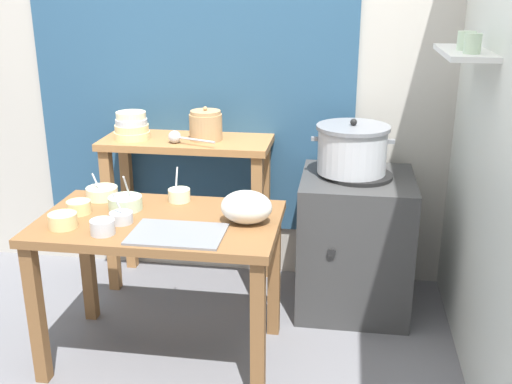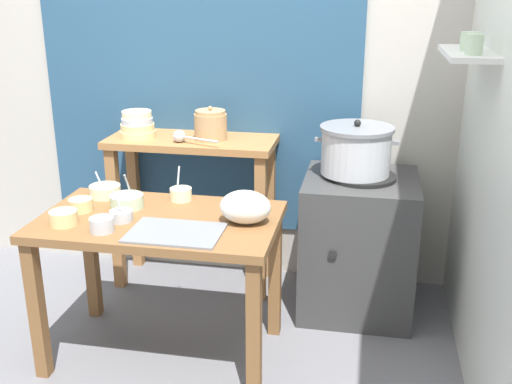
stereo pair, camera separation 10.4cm
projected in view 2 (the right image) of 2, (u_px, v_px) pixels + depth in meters
The scene contains 19 objects.
ground_plane at pixel (177, 360), 2.96m from camera, with size 9.00×9.00×0.00m, color slate.
wall_back at pixel (239, 62), 3.54m from camera, with size 4.40×0.12×2.60m.
wall_right at pixel (508, 97), 2.48m from camera, with size 0.30×3.20×2.60m.
prep_table at pixel (160, 239), 2.83m from camera, with size 1.10×0.66×0.72m.
back_shelf_table at pixel (193, 175), 3.54m from camera, with size 0.96×0.40×0.90m.
stove_block at pixel (358, 243), 3.34m from camera, with size 0.60×0.61×0.78m.
steamer_pot at pixel (356, 150), 3.20m from camera, with size 0.44×0.39×0.29m.
clay_pot at pixel (211, 125), 3.42m from camera, with size 0.18×0.18×0.19m.
bowl_stack_enamel at pixel (137, 125), 3.46m from camera, with size 0.20×0.20×0.15m.
ladle at pixel (181, 136), 3.36m from camera, with size 0.28×0.13×0.07m.
serving_tray at pixel (175, 233), 2.61m from camera, with size 0.40×0.28×0.01m, color slate.
plastic_bag at pixel (245, 207), 2.71m from camera, with size 0.23×0.18×0.15m, color silver.
prep_bowl_0 at pixel (64, 217), 2.70m from camera, with size 0.13×0.13×0.06m.
prep_bowl_1 at pixel (127, 201), 2.91m from camera, with size 0.16×0.16×0.18m.
prep_bowl_2 at pixel (105, 190), 3.06m from camera, with size 0.15×0.15×0.13m.
prep_bowl_3 at pixel (102, 224), 2.63m from camera, with size 0.11×0.11×0.06m.
prep_bowl_4 at pixel (121, 215), 2.75m from camera, with size 0.10×0.10×0.15m.
prep_bowl_5 at pixel (81, 204), 2.87m from camera, with size 0.11×0.11×0.06m.
prep_bowl_6 at pixel (181, 193), 3.01m from camera, with size 0.11×0.11×0.17m.
Camera 2 is at (0.85, -2.41, 1.75)m, focal length 42.74 mm.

